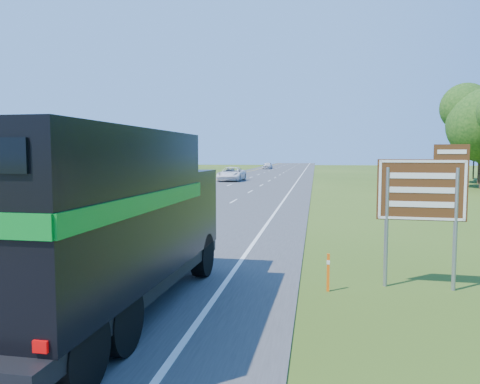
{
  "coord_description": "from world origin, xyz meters",
  "views": [
    {
      "loc": [
        7.91,
        -5.37,
        3.56
      ],
      "look_at": [
        4.24,
        17.19,
        1.7
      ],
      "focal_mm": 35.0,
      "sensor_mm": 36.0,
      "label": 1
    }
  ],
  "objects_px": {
    "white_suv": "(232,174)",
    "far_car": "(268,166)",
    "exit_sign": "(423,196)",
    "horse_truck": "(103,219)"
  },
  "relations": [
    {
      "from": "white_suv",
      "to": "exit_sign",
      "type": "xyz_separation_m",
      "value": [
        13.72,
        -47.47,
        1.53
      ]
    },
    {
      "from": "far_car",
      "to": "horse_truck",
      "type": "bearing_deg",
      "value": -82.52
    },
    {
      "from": "white_suv",
      "to": "far_car",
      "type": "bearing_deg",
      "value": 91.19
    },
    {
      "from": "horse_truck",
      "to": "white_suv",
      "type": "xyz_separation_m",
      "value": [
        -6.45,
        50.94,
        -1.24
      ]
    },
    {
      "from": "exit_sign",
      "to": "horse_truck",
      "type": "bearing_deg",
      "value": -150.71
    },
    {
      "from": "far_car",
      "to": "exit_sign",
      "type": "xyz_separation_m",
      "value": [
        14.13,
        -97.71,
        1.64
      ]
    },
    {
      "from": "white_suv",
      "to": "far_car",
      "type": "xyz_separation_m",
      "value": [
        -0.41,
        50.24,
        -0.11
      ]
    },
    {
      "from": "white_suv",
      "to": "horse_truck",
      "type": "bearing_deg",
      "value": -82.07
    },
    {
      "from": "horse_truck",
      "to": "exit_sign",
      "type": "distance_m",
      "value": 8.06
    },
    {
      "from": "white_suv",
      "to": "far_car",
      "type": "relative_size",
      "value": 1.39
    }
  ]
}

